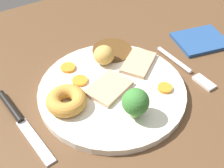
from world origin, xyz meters
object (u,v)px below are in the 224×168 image
yorkshire_pudding (66,100)px  folded_napkin (200,40)px  dinner_plate (112,91)px  roast_potato_left (104,55)px  knife (19,118)px  broccoli_floret (136,102)px  carrot_coin_back (80,81)px  carrot_coin_front (165,88)px  fork (186,69)px  carrot_coin_side (68,68)px  meat_slice_under (138,63)px  meat_slice_main (109,88)px

yorkshire_pudding → folded_napkin: yorkshire_pudding is taller
dinner_plate → roast_potato_left: size_ratio=6.58×
yorkshire_pudding → knife: size_ratio=0.38×
broccoli_floret → yorkshire_pudding: bearing=-42.0°
broccoli_floret → folded_napkin: bearing=-156.8°
carrot_coin_back → carrot_coin_front: bearing=141.6°
fork → knife: (33.09, -4.87, 0.06)cm
yorkshire_pudding → folded_napkin: (-34.47, -3.22, -2.26)cm
carrot_coin_front → carrot_coin_side: same height
dinner_plate → broccoli_floret: bearing=88.8°
carrot_coin_back → carrot_coin_side: same height
dinner_plate → knife: bearing=-9.2°
broccoli_floret → fork: bearing=-161.8°
meat_slice_under → knife: size_ratio=0.43×
carrot_coin_side → folded_napkin: carrot_coin_side is taller
meat_slice_main → meat_slice_under: same height
folded_napkin → broccoli_floret: bearing=23.2°
broccoli_floret → carrot_coin_front: bearing=-164.9°
roast_potato_left → carrot_coin_side: roast_potato_left is taller
meat_slice_main → broccoli_floret: (-0.53, 7.48, 2.72)cm
carrot_coin_back → broccoli_floret: broccoli_floret is taller
knife → dinner_plate: bearing=73.8°
meat_slice_under → broccoli_floret: broccoli_floret is taller
meat_slice_main → yorkshire_pudding: bearing=-2.5°
roast_potato_left → carrot_coin_side: bearing=-16.2°
meat_slice_main → meat_slice_under: (-8.71, -3.07, 0.00)cm
dinner_plate → broccoli_floret: broccoli_floret is taller
meat_slice_under → roast_potato_left: size_ratio=1.94×
carrot_coin_side → knife: carrot_coin_side is taller
meat_slice_main → yorkshire_pudding: yorkshire_pudding is taller
carrot_coin_front → broccoli_floret: broccoli_floret is taller
meat_slice_main → broccoli_floret: bearing=94.1°
carrot_coin_side → knife: 13.92cm
meat_slice_main → carrot_coin_front: (-8.77, 5.26, -0.11)cm
dinner_plate → yorkshire_pudding: 9.09cm
meat_slice_main → fork: size_ratio=0.50×
carrot_coin_front → knife: bearing=-17.8°
carrot_coin_front → broccoli_floret: bearing=15.1°
dinner_plate → carrot_coin_back: (4.28, -4.54, 0.96)cm
yorkshire_pudding → roast_potato_left: roast_potato_left is taller
carrot_coin_side → dinner_plate: bearing=116.5°
meat_slice_under → meat_slice_main: bearing=19.4°
dinner_plate → folded_napkin: size_ratio=2.47×
meat_slice_main → carrot_coin_back: (3.59, -4.56, -0.14)cm
carrot_coin_back → meat_slice_main: bearing=128.3°
meat_slice_under → carrot_coin_front: meat_slice_under is taller
dinner_plate → folded_napkin: bearing=-172.1°
folded_napkin → carrot_coin_side: bearing=-10.5°
yorkshire_pudding → broccoli_floret: 11.87cm
meat_slice_main → carrot_coin_front: 10.22cm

